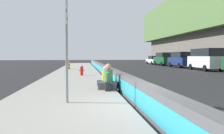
% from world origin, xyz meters
% --- Properties ---
extents(ground_plane, '(160.00, 160.00, 0.00)m').
position_xyz_m(ground_plane, '(0.00, 0.00, 0.00)').
color(ground_plane, '#232326').
rests_on(ground_plane, ground).
extents(sidewalk_strip, '(80.00, 4.40, 0.14)m').
position_xyz_m(sidewalk_strip, '(0.00, 2.65, 0.07)').
color(sidewalk_strip, gray).
rests_on(sidewalk_strip, ground_plane).
extents(jersey_barrier, '(76.00, 0.45, 0.85)m').
position_xyz_m(jersey_barrier, '(0.00, 0.00, 0.42)').
color(jersey_barrier, '#545456').
rests_on(jersey_barrier, ground_plane).
extents(route_sign_post, '(0.44, 0.09, 3.60)m').
position_xyz_m(route_sign_post, '(0.85, 2.48, 2.21)').
color(route_sign_post, gray).
rests_on(route_sign_post, sidewalk_strip).
extents(fire_hydrant, '(0.26, 0.46, 0.88)m').
position_xyz_m(fire_hydrant, '(10.78, 2.05, 0.59)').
color(fire_hydrant, red).
rests_on(fire_hydrant, sidewalk_strip).
extents(seated_person_foreground, '(0.94, 1.03, 1.21)m').
position_xyz_m(seated_person_foreground, '(3.55, 0.75, 0.52)').
color(seated_person_foreground, '#424247').
rests_on(seated_person_foreground, sidewalk_strip).
extents(seated_person_middle, '(0.76, 0.85, 1.04)m').
position_xyz_m(seated_person_middle, '(4.58, 0.78, 0.47)').
color(seated_person_middle, '#23284C').
rests_on(seated_person_middle, sidewalk_strip).
extents(backpack, '(0.32, 0.28, 0.40)m').
position_xyz_m(backpack, '(3.01, 0.84, 0.33)').
color(backpack, '#232328').
rests_on(backpack, sidewalk_strip).
extents(construction_barrel, '(0.54, 0.54, 0.95)m').
position_xyz_m(construction_barrel, '(19.20, 3.73, 0.62)').
color(construction_barrel, orange).
rests_on(construction_barrel, sidewalk_strip).
extents(parked_car_fourth, '(5.16, 2.23, 2.56)m').
position_xyz_m(parked_car_fourth, '(16.47, -12.25, 1.35)').
color(parked_car_fourth, silver).
rests_on(parked_car_fourth, ground_plane).
extents(parked_car_midline, '(4.83, 2.12, 2.28)m').
position_xyz_m(parked_car_midline, '(22.40, -12.08, 1.18)').
color(parked_car_midline, navy).
rests_on(parked_car_midline, ground_plane).
extents(parked_car_far, '(4.84, 2.15, 2.28)m').
position_xyz_m(parked_car_far, '(28.98, -12.07, 1.18)').
color(parked_car_far, '#145128').
rests_on(parked_car_far, ground_plane).
extents(parked_car_farther, '(4.54, 2.02, 1.71)m').
position_xyz_m(parked_car_farther, '(34.67, -12.26, 0.86)').
color(parked_car_farther, silver).
rests_on(parked_car_farther, ground_plane).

